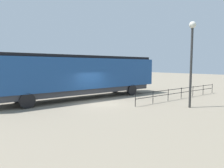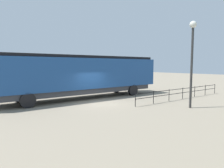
# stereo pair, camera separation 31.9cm
# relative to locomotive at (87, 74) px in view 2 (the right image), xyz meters

# --- Properties ---
(ground_plane) EXTENTS (120.00, 120.00, 0.00)m
(ground_plane) POSITION_rel_locomotive_xyz_m (3.01, -0.50, -2.19)
(ground_plane) COLOR gray
(locomotive) EXTENTS (3.05, 15.78, 3.88)m
(locomotive) POSITION_rel_locomotive_xyz_m (0.00, 0.00, 0.00)
(locomotive) COLOR navy
(locomotive) RESTS_ON ground_plane
(lamp_post) EXTENTS (0.48, 0.48, 6.05)m
(lamp_post) POSITION_rel_locomotive_xyz_m (8.26, 3.66, 1.91)
(lamp_post) COLOR #2D2D2D
(lamp_post) RESTS_ON ground_plane
(platform_fence) EXTENTS (0.05, 11.75, 1.02)m
(platform_fence) POSITION_rel_locomotive_xyz_m (5.65, 6.64, -1.52)
(platform_fence) COLOR black
(platform_fence) RESTS_ON ground_plane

